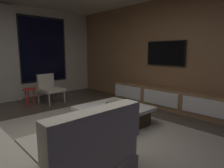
% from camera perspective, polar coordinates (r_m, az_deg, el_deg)
% --- Properties ---
extents(floor, '(9.20, 9.20, 0.00)m').
position_cam_1_polar(floor, '(3.10, -12.42, -17.22)').
color(floor, '#473D33').
extents(media_wall, '(0.12, 7.80, 2.70)m').
position_cam_1_polar(media_wall, '(5.06, 18.46, 8.58)').
color(media_wall, '#8E6642').
rests_on(media_wall, floor).
extents(area_rug, '(3.20, 3.80, 0.01)m').
position_cam_1_polar(area_rug, '(3.20, -5.87, -16.06)').
color(area_rug, '#ADA391').
rests_on(area_rug, floor).
extents(coffee_table, '(1.16, 1.16, 0.36)m').
position_cam_1_polar(coffee_table, '(3.72, 0.47, -9.24)').
color(coffee_table, '#402D19').
rests_on(coffee_table, floor).
extents(book_stack_on_coffee_table, '(0.24, 0.21, 0.10)m').
position_cam_1_polar(book_stack_on_coffee_table, '(3.69, 0.38, -5.79)').
color(book_stack_on_coffee_table, '#A64496').
rests_on(book_stack_on_coffee_table, coffee_table).
extents(accent_chair_near_window, '(0.62, 0.64, 0.78)m').
position_cam_1_polar(accent_chair_near_window, '(5.59, -17.96, -0.80)').
color(accent_chair_near_window, '#B2ADA0').
rests_on(accent_chair_near_window, floor).
extents(side_stool, '(0.32, 0.32, 0.46)m').
position_cam_1_polar(side_stool, '(5.37, -23.12, -2.16)').
color(side_stool, red).
rests_on(side_stool, floor).
extents(media_console, '(0.46, 3.10, 0.52)m').
position_cam_1_polar(media_console, '(4.96, 15.69, -4.09)').
color(media_console, '#8E6642').
rests_on(media_console, floor).
extents(mounted_tv, '(0.05, 1.05, 0.61)m').
position_cam_1_polar(mounted_tv, '(5.09, 15.37, 8.72)').
color(mounted_tv, black).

